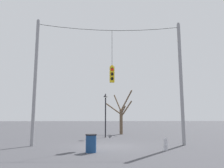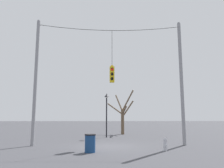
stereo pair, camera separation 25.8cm
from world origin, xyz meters
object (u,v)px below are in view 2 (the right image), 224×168
Objects in this scene: utility_pole_left at (36,80)px; bare_tree at (123,114)px; traffic_light_over_intersection at (112,74)px; trash_bin at (90,143)px; fire_hydrant at (165,144)px; street_lamp at (107,105)px; utility_pole_right at (181,81)px.

utility_pole_left is 12.49m from bare_tree.
utility_pole_left reaches higher than bare_tree.
utility_pole_left is 2.32× the size of traffic_light_over_intersection.
utility_pole_left reaches higher than trash_bin.
street_lamp is at bearing 111.37° from fire_hydrant.
bare_tree reaches higher than fire_hydrant.
bare_tree reaches higher than street_lamp.
trash_bin is (-1.34, -2.96, -4.53)m from traffic_light_over_intersection.
traffic_light_over_intersection is 5.58m from trash_bin.
street_lamp is at bearing 92.95° from traffic_light_over_intersection.
utility_pole_right reaches higher than street_lamp.
utility_pole_left reaches higher than traffic_light_over_intersection.
utility_pole_left is 1.00× the size of utility_pole_right.
bare_tree is 6.68× the size of fire_hydrant.
fire_hydrant is 0.75× the size of trash_bin.
traffic_light_over_intersection is 0.93× the size of street_lamp.
bare_tree is at bearing 109.09° from utility_pole_right.
traffic_light_over_intersection is 3.94× the size of trash_bin.
trash_bin is at bearing -114.27° from traffic_light_over_intersection.
utility_pole_left is at bearing 163.13° from fire_hydrant.
street_lamp reaches higher than trash_bin.
utility_pole_left is 1.82× the size of bare_tree.
street_lamp is (-0.30, 5.89, -1.87)m from traffic_light_over_intersection.
fire_hydrant is at bearing 5.31° from trash_bin.
traffic_light_over_intersection is 10.54m from bare_tree.
traffic_light_over_intersection is (5.46, -0.01, 0.49)m from utility_pole_left.
bare_tree is at bearing 77.21° from trash_bin.
bare_tree is (1.62, 10.04, -2.76)m from traffic_light_over_intersection.
street_lamp is 9.49m from fire_hydrant.
utility_pole_right is at bearing -70.91° from bare_tree.
street_lamp is (5.15, 5.88, -1.38)m from utility_pole_left.
fire_hydrant is (3.31, -8.45, -2.78)m from street_lamp.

